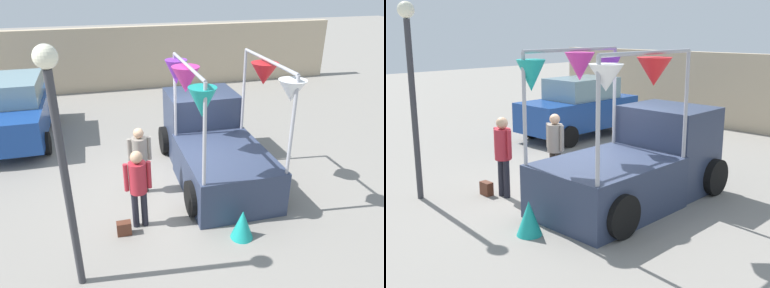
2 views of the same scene
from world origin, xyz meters
TOP-DOWN VIEW (x-y plane):
  - ground_plane at (0.00, 0.00)m, footprint 60.00×60.00m
  - vendor_truck at (0.91, 0.62)m, footprint 2.53×4.16m
  - parked_car at (-4.09, 4.01)m, footprint 1.88×4.00m
  - person_customer at (-1.15, -1.21)m, footprint 0.53×0.34m
  - person_vendor at (-0.95, 0.05)m, footprint 0.53×0.34m
  - handbag at (-1.50, -1.41)m, footprint 0.28×0.16m
  - street_lamp at (-2.31, -2.48)m, footprint 0.32×0.32m
  - brick_boundary_wall at (0.00, 8.60)m, footprint 18.00×0.36m
  - folded_kite_bundle_teal at (0.69, -2.08)m, footprint 0.47×0.47m

SIDE VIEW (x-z plane):
  - ground_plane at x=0.00m, z-range 0.00..0.00m
  - handbag at x=-1.50m, z-range 0.00..0.28m
  - folded_kite_bundle_teal at x=0.69m, z-range 0.00..0.60m
  - vendor_truck at x=0.91m, z-range -0.63..2.41m
  - parked_car at x=-4.09m, z-range 0.00..1.88m
  - person_vendor at x=-0.95m, z-range 0.16..1.77m
  - person_customer at x=-1.15m, z-range 0.17..1.85m
  - brick_boundary_wall at x=0.00m, z-range 0.00..2.60m
  - street_lamp at x=-2.31m, z-range 0.60..4.50m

